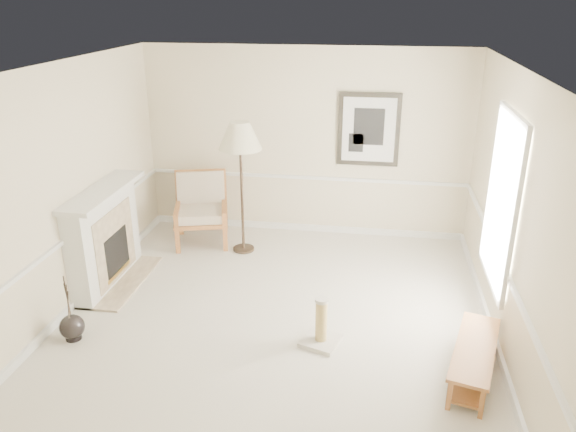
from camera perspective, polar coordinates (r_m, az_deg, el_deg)
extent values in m
plane|color=silver|center=(6.75, -1.38, -10.51)|extent=(5.50, 5.50, 0.00)
cube|color=beige|center=(8.69, 1.81, 7.43)|extent=(5.00, 0.04, 2.90)
cube|color=beige|center=(3.73, -9.38, -13.86)|extent=(5.00, 0.04, 2.90)
cube|color=beige|center=(6.98, -22.14, 2.14)|extent=(0.04, 5.50, 2.90)
cube|color=beige|center=(6.18, 21.95, -0.28)|extent=(0.04, 5.50, 2.90)
cube|color=white|center=(5.75, -1.64, 14.73)|extent=(5.00, 5.50, 0.04)
cube|color=white|center=(9.12, 1.69, -1.15)|extent=(4.95, 0.04, 0.10)
cube|color=white|center=(8.83, 1.75, 3.93)|extent=(4.95, 0.04, 0.05)
cube|color=white|center=(6.52, 20.98, 1.45)|extent=(0.03, 1.20, 1.80)
cube|color=white|center=(6.52, 20.89, 1.45)|extent=(0.05, 1.34, 1.94)
cube|color=black|center=(8.54, 8.21, 8.68)|extent=(0.92, 0.04, 1.10)
cube|color=white|center=(8.52, 8.20, 8.65)|extent=(0.78, 0.01, 0.96)
cube|color=black|center=(8.50, 8.22, 8.97)|extent=(0.45, 0.01, 0.55)
cube|color=white|center=(7.68, -18.18, -2.19)|extent=(0.28, 1.50, 1.25)
cube|color=white|center=(7.43, -18.42, 2.40)|extent=(0.46, 1.64, 0.06)
cube|color=#C6B28E|center=(7.65, -17.15, -2.78)|extent=(0.02, 1.05, 0.95)
cube|color=black|center=(7.70, -16.97, -3.67)|extent=(0.02, 0.62, 0.58)
cube|color=gold|center=(7.81, -16.73, -5.40)|extent=(0.01, 0.66, 0.05)
cube|color=#C6B28E|center=(7.87, -16.62, -6.34)|extent=(0.60, 1.50, 0.03)
sphere|color=black|center=(6.78, -21.09, -10.46)|extent=(0.27, 0.27, 0.27)
cylinder|color=black|center=(6.84, -20.96, -11.29)|extent=(0.18, 0.18, 0.08)
cylinder|color=black|center=(6.60, -21.51, -7.82)|extent=(0.05, 0.11, 0.43)
cylinder|color=black|center=(6.62, -21.47, -8.07)|extent=(0.07, 0.13, 0.35)
cylinder|color=black|center=(6.58, -21.55, -7.56)|extent=(0.03, 0.06, 0.51)
cube|color=brown|center=(8.43, -11.16, -2.36)|extent=(0.08, 0.08, 0.43)
cube|color=brown|center=(9.08, -10.84, -0.56)|extent=(0.08, 0.08, 0.43)
cube|color=brown|center=(8.40, -6.40, -2.17)|extent=(0.08, 0.08, 0.43)
cube|color=brown|center=(9.04, -6.42, -0.38)|extent=(0.08, 0.08, 0.43)
cube|color=brown|center=(8.66, -8.77, -0.24)|extent=(0.97, 0.97, 0.06)
cube|color=brown|center=(8.88, -8.82, 2.73)|extent=(0.81, 0.39, 0.62)
cube|color=brown|center=(8.62, -11.17, 0.85)|extent=(0.27, 0.78, 0.06)
cube|color=brown|center=(8.58, -6.51, 1.05)|extent=(0.27, 0.78, 0.06)
cube|color=white|center=(8.62, -8.81, 0.39)|extent=(0.89, 0.89, 0.14)
cube|color=white|center=(8.81, -8.85, 2.73)|extent=(0.76, 0.41, 0.55)
cylinder|color=black|center=(8.48, -4.52, -3.33)|extent=(0.32, 0.32, 0.03)
cylinder|color=black|center=(8.14, -4.71, 2.33)|extent=(0.04, 0.04, 1.75)
cone|color=beige|center=(7.90, -4.90, 8.13)|extent=(0.80, 0.80, 0.38)
cube|color=brown|center=(5.97, 18.50, -12.61)|extent=(0.69, 1.32, 0.04)
cube|color=brown|center=(6.12, 18.22, -14.57)|extent=(0.61, 1.22, 0.03)
cube|color=brown|center=(5.62, 16.07, -17.05)|extent=(0.06, 0.06, 0.32)
cube|color=brown|center=(5.61, 19.11, -17.54)|extent=(0.06, 0.06, 0.32)
cube|color=brown|center=(6.56, 17.62, -11.02)|extent=(0.06, 0.06, 0.32)
cube|color=brown|center=(6.56, 20.16, -11.41)|extent=(0.06, 0.06, 0.32)
cube|color=beige|center=(6.36, 3.34, -12.55)|extent=(0.50, 0.50, 0.05)
cylinder|color=tan|center=(6.21, 3.40, -10.57)|extent=(0.13, 0.13, 0.47)
cylinder|color=beige|center=(6.08, 3.45, -8.54)|extent=(0.15, 0.15, 0.04)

